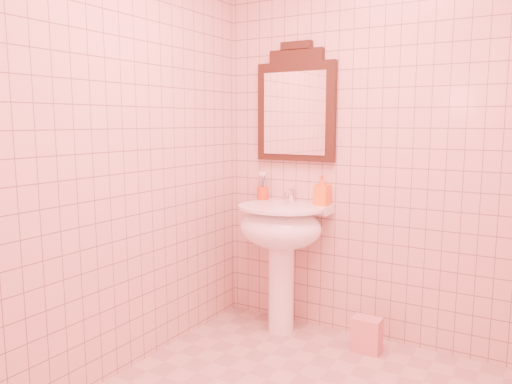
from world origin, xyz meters
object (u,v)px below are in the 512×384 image
Objects in this scene: toothbrush_cup at (263,193)px; soap_dispenser at (322,190)px; pedestal_sink at (281,236)px; mirror at (296,107)px; towel at (367,335)px.

toothbrush_cup is 0.87× the size of soap_dispenser.
mirror is at bearing 90.00° from pedestal_sink.
soap_dispenser is (0.22, -0.04, -0.55)m from mirror.
mirror is 3.66× the size of towel.
soap_dispenser reaches higher than toothbrush_cup.
toothbrush_cup is at bearing 144.23° from pedestal_sink.
toothbrush_cup is 1.17m from towel.
mirror reaches higher than pedestal_sink.
towel is (0.38, -0.15, -0.86)m from soap_dispenser.
soap_dispenser is 0.95m from towel.
mirror is (0.00, 0.20, 0.85)m from pedestal_sink.
pedestal_sink is at bearing -142.42° from soap_dispenser.
pedestal_sink is 0.81m from towel.
soap_dispenser is at bearing -0.94° from toothbrush_cup.
soap_dispenser is at bearing 158.42° from towel.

